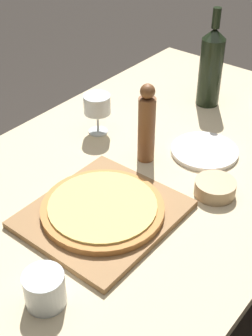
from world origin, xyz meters
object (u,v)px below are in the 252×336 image
at_px(pepper_mill, 147,125).
at_px(small_bowl, 215,188).
at_px(pizza, 103,208).
at_px(wine_glass, 97,106).
at_px(wine_bottle, 211,66).

xyz_separation_m(pepper_mill, small_bowl, (0.25, -0.02, -0.10)).
height_order(pizza, wine_glass, wine_glass).
height_order(pizza, pepper_mill, pepper_mill).
height_order(wine_bottle, pepper_mill, wine_bottle).
relative_size(pizza, small_bowl, 2.81).
height_order(wine_bottle, small_bowl, wine_bottle).
xyz_separation_m(pizza, wine_bottle, (-0.11, 0.71, 0.12)).
distance_m(wine_glass, small_bowl, 0.47).
bearing_deg(wine_glass, pepper_mill, -6.49).
relative_size(wine_bottle, small_bowl, 3.07).
xyz_separation_m(pizza, small_bowl, (0.18, 0.26, -0.01)).
relative_size(pizza, pepper_mill, 1.28).
xyz_separation_m(wine_bottle, pepper_mill, (0.04, -0.42, -0.03)).
bearing_deg(wine_glass, small_bowl, -5.15).
bearing_deg(small_bowl, pepper_mill, 176.00).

